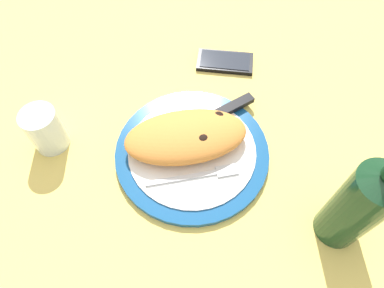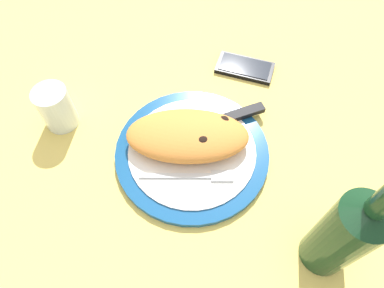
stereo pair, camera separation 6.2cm
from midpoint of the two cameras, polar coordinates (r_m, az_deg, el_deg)
The scene contains 8 objects.
ground_plane at distance 66.79cm, azimuth -2.67°, elevation -2.48°, with size 150.00×150.00×3.00cm, color #EACC60.
plate at distance 64.87cm, azimuth -2.75°, elevation -1.52°, with size 29.01×29.01×1.51cm.
calzone at distance 63.18cm, azimuth -3.84°, elevation 1.07°, with size 23.73×13.92×4.43cm.
fork at distance 61.39cm, azimuth -1.36°, elevation -5.39°, with size 16.91×3.38×0.40cm.
knife at distance 68.33cm, azimuth 2.27°, elevation 4.98°, with size 20.15×11.60×1.20cm.
smartphone at distance 79.74cm, azimuth 3.22°, elevation 13.35°, with size 13.52×8.68×1.16cm.
water_glass at distance 70.22cm, azimuth -25.45°, elevation 1.73°, with size 6.48×6.48×8.93cm.
wine_bottle at distance 53.93cm, azimuth 23.16°, elevation -9.54°, with size 7.07×7.07×25.78cm.
Camera 1 is at (-2.53, -32.91, 56.65)cm, focal length 32.09 mm.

